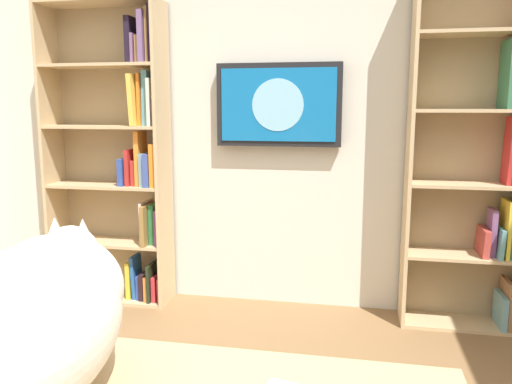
{
  "coord_description": "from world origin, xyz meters",
  "views": [
    {
      "loc": [
        -0.48,
        1.17,
        1.36
      ],
      "look_at": [
        -0.04,
        -1.11,
        0.97
      ],
      "focal_mm": 35.54,
      "sensor_mm": 36.0,
      "label": 1
    }
  ],
  "objects_px": {
    "bookshelf_left": "(490,157)",
    "bookshelf_right": "(122,158)",
    "wall_mounted_tv": "(279,105)",
    "cat": "(30,320)"
  },
  "relations": [
    {
      "from": "bookshelf_left",
      "to": "bookshelf_right",
      "type": "relative_size",
      "value": 1.09
    },
    {
      "from": "bookshelf_left",
      "to": "bookshelf_right",
      "type": "distance_m",
      "value": 2.37
    },
    {
      "from": "bookshelf_left",
      "to": "wall_mounted_tv",
      "type": "relative_size",
      "value": 2.72
    },
    {
      "from": "bookshelf_left",
      "to": "bookshelf_right",
      "type": "bearing_deg",
      "value": -0.01
    },
    {
      "from": "bookshelf_right",
      "to": "cat",
      "type": "height_order",
      "value": "bookshelf_right"
    },
    {
      "from": "bookshelf_left",
      "to": "cat",
      "type": "xyz_separation_m",
      "value": [
        1.42,
        2.39,
        -0.12
      ]
    },
    {
      "from": "wall_mounted_tv",
      "to": "bookshelf_right",
      "type": "bearing_deg",
      "value": 4.38
    },
    {
      "from": "cat",
      "to": "bookshelf_left",
      "type": "bearing_deg",
      "value": -120.77
    },
    {
      "from": "wall_mounted_tv",
      "to": "cat",
      "type": "xyz_separation_m",
      "value": [
        0.12,
        2.47,
        -0.43
      ]
    },
    {
      "from": "bookshelf_left",
      "to": "wall_mounted_tv",
      "type": "bearing_deg",
      "value": -3.65
    }
  ]
}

